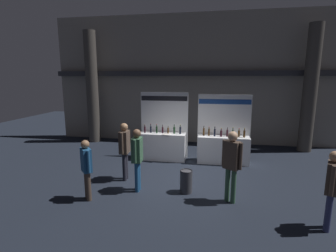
% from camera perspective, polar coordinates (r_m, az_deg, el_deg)
% --- Properties ---
extents(ground_plane, '(27.43, 27.43, 0.00)m').
position_cam_1_polar(ground_plane, '(8.32, 3.12, -11.25)').
color(ground_plane, black).
extents(hall_colonnade, '(13.72, 1.22, 6.02)m').
position_cam_1_polar(hall_colonnade, '(12.21, 5.93, 10.06)').
color(hall_colonnade, gray).
rests_on(hall_colonnade, ground_plane).
extents(exhibitor_booth_0, '(1.85, 0.73, 2.57)m').
position_cam_1_polar(exhibitor_booth_0, '(9.81, -1.16, -3.83)').
color(exhibitor_booth_0, white).
rests_on(exhibitor_booth_0, ground_plane).
extents(exhibitor_booth_1, '(1.95, 0.66, 2.51)m').
position_cam_1_polar(exhibitor_booth_1, '(9.64, 12.30, -4.47)').
color(exhibitor_booth_1, white).
rests_on(exhibitor_booth_1, ground_plane).
extents(trash_bin, '(0.34, 0.34, 0.64)m').
position_cam_1_polar(trash_bin, '(7.15, 4.10, -12.29)').
color(trash_bin, '#38383D').
rests_on(trash_bin, ground_plane).
extents(visitor_0, '(0.26, 0.57, 1.79)m').
position_cam_1_polar(visitor_0, '(7.85, -9.73, -4.43)').
color(visitor_0, '#23232D').
rests_on(visitor_0, ground_plane).
extents(visitor_1, '(0.37, 0.53, 1.70)m').
position_cam_1_polar(visitor_1, '(6.22, 32.91, -10.86)').
color(visitor_1, navy).
rests_on(visitor_1, ground_plane).
extents(visitor_2, '(0.25, 0.52, 1.76)m').
position_cam_1_polar(visitor_2, '(7.04, -6.94, -6.36)').
color(visitor_2, navy).
rests_on(visitor_2, ground_plane).
extents(visitor_3, '(0.38, 0.40, 1.59)m').
position_cam_1_polar(visitor_3, '(6.85, -17.84, -8.47)').
color(visitor_3, '#47382D').
rests_on(visitor_3, ground_plane).
extents(visitor_4, '(0.47, 0.40, 1.84)m').
position_cam_1_polar(visitor_4, '(6.54, 14.11, -7.47)').
color(visitor_4, '#33563D').
rests_on(visitor_4, ground_plane).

